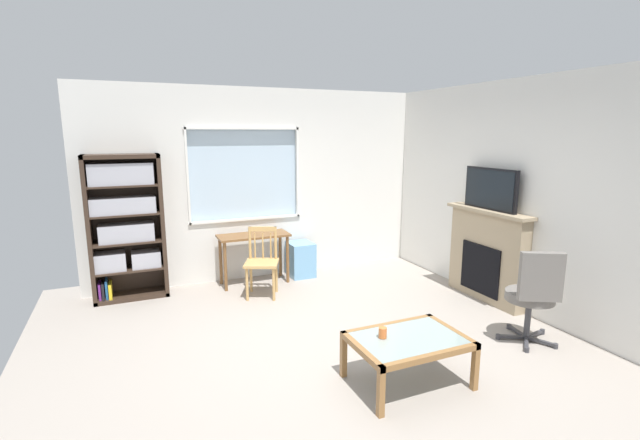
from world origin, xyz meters
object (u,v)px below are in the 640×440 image
(bookshelf, at_px, (125,222))
(plastic_drawer_unit, at_px, (301,259))
(tv, at_px, (490,189))
(sippy_cup, at_px, (383,333))
(fireplace, at_px, (487,255))
(desk_under_window, at_px, (254,243))
(office_chair, at_px, (534,292))
(wooden_chair, at_px, (262,261))
(coffee_table, at_px, (408,344))

(bookshelf, relative_size, plastic_drawer_unit, 3.64)
(tv, relative_size, sippy_cup, 9.15)
(tv, distance_m, sippy_cup, 2.71)
(fireplace, height_order, tv, tv)
(bookshelf, relative_size, sippy_cup, 20.60)
(bookshelf, height_order, sippy_cup, bookshelf)
(bookshelf, height_order, fireplace, bookshelf)
(desk_under_window, distance_m, office_chair, 3.59)
(bookshelf, xyz_separation_m, sippy_cup, (1.93, -3.07, -0.54))
(office_chair, bearing_deg, fireplace, 66.89)
(plastic_drawer_unit, bearing_deg, sippy_cup, -97.96)
(sippy_cup, bearing_deg, plastic_drawer_unit, 82.04)
(wooden_chair, bearing_deg, sippy_cup, -82.18)
(desk_under_window, xyz_separation_m, fireplace, (2.55, -1.78, -0.00))
(fireplace, bearing_deg, wooden_chair, 153.93)
(plastic_drawer_unit, relative_size, coffee_table, 0.53)
(fireplace, distance_m, sippy_cup, 2.55)
(fireplace, bearing_deg, tv, 180.00)
(bookshelf, xyz_separation_m, plastic_drawer_unit, (2.36, -0.06, -0.75))
(wooden_chair, height_order, office_chair, office_chair)
(wooden_chair, height_order, fireplace, fireplace)
(plastic_drawer_unit, height_order, tv, tv)
(plastic_drawer_unit, height_order, coffee_table, plastic_drawer_unit)
(bookshelf, distance_m, desk_under_window, 1.69)
(wooden_chair, xyz_separation_m, sippy_cup, (0.34, -2.45, -0.00))
(fireplace, bearing_deg, desk_under_window, 145.07)
(office_chair, bearing_deg, coffee_table, -176.18)
(wooden_chair, relative_size, plastic_drawer_unit, 1.77)
(bookshelf, relative_size, fireplace, 1.46)
(fireplace, distance_m, office_chair, 1.26)
(bookshelf, xyz_separation_m, tv, (4.17, -1.89, 0.43))
(bookshelf, height_order, tv, bookshelf)
(fireplace, bearing_deg, office_chair, -113.11)
(bookshelf, bearing_deg, desk_under_window, -3.79)
(desk_under_window, relative_size, tv, 1.20)
(desk_under_window, xyz_separation_m, office_chair, (2.06, -2.94, -0.04))
(wooden_chair, bearing_deg, plastic_drawer_unit, 36.81)
(desk_under_window, xyz_separation_m, coffee_table, (0.50, -3.05, -0.23))
(office_chair, xyz_separation_m, sippy_cup, (-1.76, -0.02, -0.09))
(desk_under_window, relative_size, fireplace, 0.78)
(plastic_drawer_unit, distance_m, coffee_table, 3.11)
(tv, bearing_deg, wooden_chair, 153.77)
(desk_under_window, xyz_separation_m, tv, (2.54, -1.78, 0.84))
(desk_under_window, distance_m, tv, 3.21)
(plastic_drawer_unit, xyz_separation_m, tv, (1.81, -1.83, 1.18))
(wooden_chair, relative_size, coffee_table, 0.94)
(wooden_chair, bearing_deg, tv, -26.23)
(bookshelf, bearing_deg, fireplace, -24.31)
(plastic_drawer_unit, bearing_deg, office_chair, -65.95)
(office_chair, relative_size, coffee_table, 1.04)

